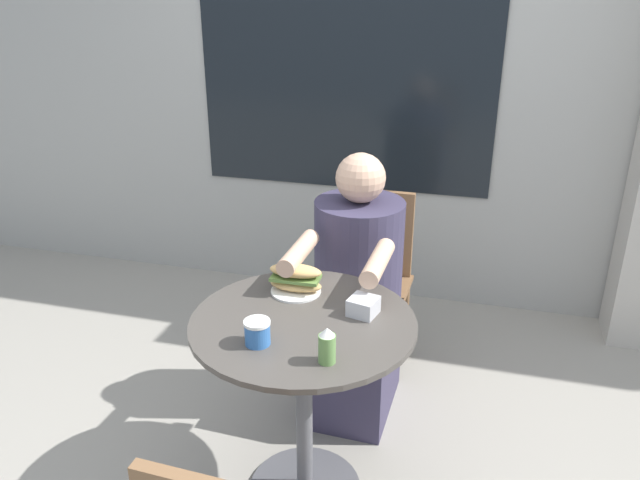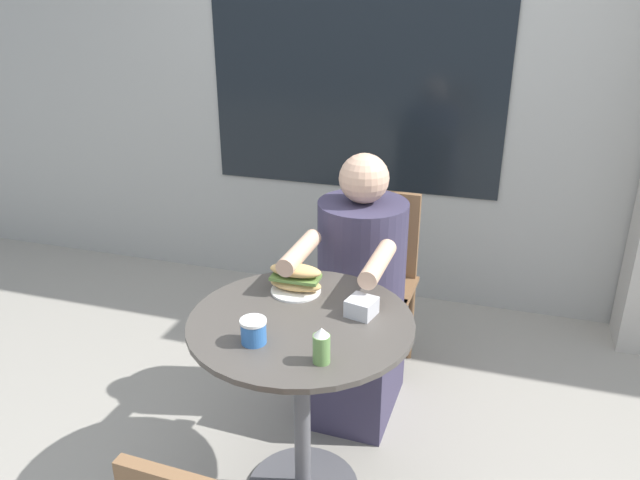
{
  "view_description": "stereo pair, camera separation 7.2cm",
  "coord_description": "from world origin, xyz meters",
  "px_view_note": "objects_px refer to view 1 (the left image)",
  "views": [
    {
      "loc": [
        0.52,
        -1.72,
        1.79
      ],
      "look_at": [
        0.0,
        0.22,
        0.94
      ],
      "focal_mm": 35.0,
      "sensor_mm": 36.0,
      "label": 1
    },
    {
      "loc": [
        0.59,
        -1.7,
        1.79
      ],
      "look_at": [
        0.0,
        0.22,
        0.94
      ],
      "focal_mm": 35.0,
      "sensor_mm": 36.0,
      "label": 2
    }
  ],
  "objects_px": {
    "cafe_table": "(304,369)",
    "seated_diner": "(355,305)",
    "drink_cup": "(257,332)",
    "condiment_bottle": "(327,346)",
    "diner_chair": "(372,265)",
    "sandwich_on_plate": "(296,280)"
  },
  "relations": [
    {
      "from": "cafe_table",
      "to": "seated_diner",
      "type": "height_order",
      "value": "seated_diner"
    },
    {
      "from": "drink_cup",
      "to": "condiment_bottle",
      "type": "relative_size",
      "value": 0.72
    },
    {
      "from": "cafe_table",
      "to": "diner_chair",
      "type": "distance_m",
      "value": 0.93
    },
    {
      "from": "sandwich_on_plate",
      "to": "cafe_table",
      "type": "bearing_deg",
      "value": -66.09
    },
    {
      "from": "diner_chair",
      "to": "seated_diner",
      "type": "height_order",
      "value": "seated_diner"
    },
    {
      "from": "drink_cup",
      "to": "condiment_bottle",
      "type": "height_order",
      "value": "condiment_bottle"
    },
    {
      "from": "diner_chair",
      "to": "sandwich_on_plate",
      "type": "height_order",
      "value": "diner_chair"
    },
    {
      "from": "diner_chair",
      "to": "sandwich_on_plate",
      "type": "bearing_deg",
      "value": 80.95
    },
    {
      "from": "sandwich_on_plate",
      "to": "drink_cup",
      "type": "xyz_separation_m",
      "value": [
        -0.01,
        -0.36,
        -0.01
      ]
    },
    {
      "from": "diner_chair",
      "to": "condiment_bottle",
      "type": "bearing_deg",
      "value": 95.7
    },
    {
      "from": "cafe_table",
      "to": "seated_diner",
      "type": "bearing_deg",
      "value": 84.23
    },
    {
      "from": "seated_diner",
      "to": "condiment_bottle",
      "type": "height_order",
      "value": "seated_diner"
    },
    {
      "from": "diner_chair",
      "to": "condiment_bottle",
      "type": "xyz_separation_m",
      "value": [
        0.07,
        -1.14,
        0.27
      ]
    },
    {
      "from": "seated_diner",
      "to": "drink_cup",
      "type": "height_order",
      "value": "seated_diner"
    },
    {
      "from": "cafe_table",
      "to": "condiment_bottle",
      "type": "bearing_deg",
      "value": -57.36
    },
    {
      "from": "sandwich_on_plate",
      "to": "condiment_bottle",
      "type": "height_order",
      "value": "condiment_bottle"
    },
    {
      "from": "cafe_table",
      "to": "diner_chair",
      "type": "xyz_separation_m",
      "value": [
        0.06,
        0.93,
        -0.02
      ]
    },
    {
      "from": "drink_cup",
      "to": "condiment_bottle",
      "type": "distance_m",
      "value": 0.24
    },
    {
      "from": "diner_chair",
      "to": "drink_cup",
      "type": "xyz_separation_m",
      "value": [
        -0.16,
        -1.1,
        0.26
      ]
    },
    {
      "from": "drink_cup",
      "to": "condiment_bottle",
      "type": "xyz_separation_m",
      "value": [
        0.23,
        -0.04,
        0.02
      ]
    },
    {
      "from": "diner_chair",
      "to": "sandwich_on_plate",
      "type": "relative_size",
      "value": 4.54
    },
    {
      "from": "diner_chair",
      "to": "drink_cup",
      "type": "relative_size",
      "value": 10.41
    }
  ]
}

